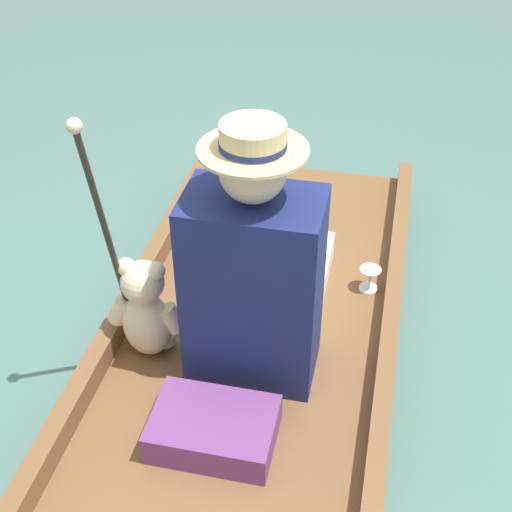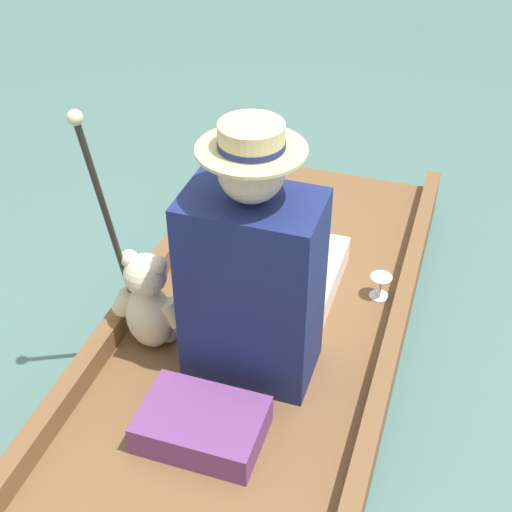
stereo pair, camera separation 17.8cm
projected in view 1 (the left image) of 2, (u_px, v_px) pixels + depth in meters
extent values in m
plane|color=#476B66|center=(252.00, 363.00, 2.60)|extent=(16.00, 16.00, 0.00)
cube|color=brown|center=(252.00, 350.00, 2.56)|extent=(1.00, 2.42, 0.13)
cube|color=brown|center=(125.00, 309.00, 2.57)|extent=(0.06, 2.42, 0.09)
cube|color=brown|center=(388.00, 348.00, 2.41)|extent=(0.06, 2.42, 0.09)
cube|color=#6B3875|center=(214.00, 429.00, 2.13)|extent=(0.37, 0.26, 0.10)
cube|color=white|center=(276.00, 278.00, 2.70)|extent=(0.37, 0.54, 0.11)
cube|color=navy|center=(253.00, 289.00, 2.22)|extent=(0.41, 0.27, 0.66)
cube|color=beige|center=(262.00, 251.00, 2.29)|extent=(0.04, 0.01, 0.36)
cube|color=white|center=(228.00, 238.00, 2.29)|extent=(0.02, 0.01, 0.40)
cube|color=white|center=(298.00, 247.00, 2.25)|extent=(0.02, 0.01, 0.40)
sphere|color=beige|center=(253.00, 170.00, 1.96)|extent=(0.19, 0.19, 0.19)
cylinder|color=#CCB77F|center=(253.00, 150.00, 1.92)|extent=(0.31, 0.31, 0.01)
cylinder|color=#CCB77F|center=(253.00, 136.00, 1.90)|extent=(0.18, 0.18, 0.07)
cylinder|color=navy|center=(253.00, 144.00, 1.91)|extent=(0.19, 0.19, 0.02)
ellipsoid|color=beige|center=(148.00, 324.00, 2.39)|extent=(0.17, 0.14, 0.25)
sphere|color=beige|center=(142.00, 282.00, 2.28)|extent=(0.14, 0.14, 0.14)
sphere|color=tan|center=(149.00, 273.00, 2.33)|extent=(0.06, 0.06, 0.06)
sphere|color=beige|center=(126.00, 267.00, 2.26)|extent=(0.06, 0.06, 0.06)
sphere|color=beige|center=(156.00, 271.00, 2.24)|extent=(0.06, 0.06, 0.06)
cylinder|color=beige|center=(121.00, 310.00, 2.38)|extent=(0.10, 0.06, 0.11)
cylinder|color=beige|center=(172.00, 318.00, 2.35)|extent=(0.10, 0.06, 0.11)
sphere|color=beige|center=(141.00, 335.00, 2.48)|extent=(0.07, 0.07, 0.07)
sphere|color=beige|center=(166.00, 339.00, 2.47)|extent=(0.07, 0.07, 0.07)
cylinder|color=silver|center=(368.00, 288.00, 2.73)|extent=(0.07, 0.07, 0.01)
cylinder|color=silver|center=(369.00, 282.00, 2.71)|extent=(0.01, 0.01, 0.05)
cone|color=silver|center=(370.00, 273.00, 2.69)|extent=(0.08, 0.08, 0.04)
cylinder|color=#2D2823|center=(111.00, 248.00, 2.17)|extent=(0.02, 0.22, 0.92)
sphere|color=beige|center=(74.00, 126.00, 1.81)|extent=(0.04, 0.04, 0.04)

